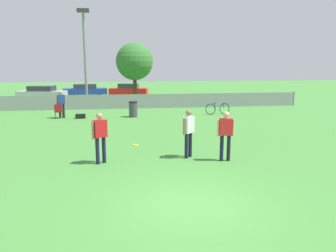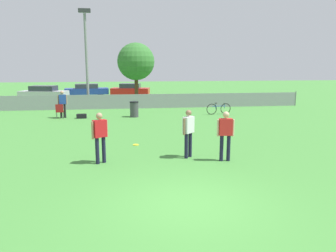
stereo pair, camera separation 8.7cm
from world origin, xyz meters
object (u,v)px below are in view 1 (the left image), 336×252
at_px(trash_bin, 133,109).
at_px(spectator_in_blue, 61,102).
at_px(light_pole, 85,49).
at_px(frisbee_disc, 136,145).
at_px(parked_car_silver, 42,93).
at_px(player_defender_red, 226,132).
at_px(player_thrower_red, 100,134).
at_px(folding_chair_sideline, 59,111).
at_px(parked_car_blue, 85,90).
at_px(player_receiver_white, 188,130).
at_px(gear_bag_sideline, 80,116).
at_px(tree_near_pole, 135,62).
at_px(parked_car_red, 129,90).
at_px(bicycle_sideline, 218,109).

bearing_deg(trash_bin, spectator_in_blue, 176.42).
height_order(light_pole, frisbee_disc, light_pole).
distance_m(light_pole, frisbee_disc, 14.13).
bearing_deg(parked_car_silver, player_defender_red, -52.35).
height_order(player_thrower_red, parked_car_silver, player_thrower_red).
relative_size(folding_chair_sideline, parked_car_blue, 0.19).
bearing_deg(parked_car_blue, player_receiver_white, -82.11).
distance_m(light_pole, parked_car_silver, 8.72).
xyz_separation_m(frisbee_disc, parked_car_silver, (-7.91, 19.26, 0.67)).
relative_size(folding_chair_sideline, gear_bag_sideline, 1.51).
bearing_deg(tree_near_pole, parked_car_red, 92.86).
height_order(player_thrower_red, gear_bag_sideline, player_thrower_red).
height_order(player_receiver_white, parked_car_blue, player_receiver_white).
distance_m(tree_near_pole, folding_chair_sideline, 9.77).
bearing_deg(parked_car_silver, folding_chair_sideline, -61.89).
bearing_deg(bicycle_sideline, spectator_in_blue, 173.94).
relative_size(player_defender_red, trash_bin, 1.73).
relative_size(player_defender_red, parked_car_blue, 0.37).
relative_size(light_pole, player_defender_red, 4.29).
bearing_deg(bicycle_sideline, player_thrower_red, -131.68).
relative_size(player_thrower_red, trash_bin, 1.73).
xyz_separation_m(player_thrower_red, gear_bag_sideline, (-1.78, 9.95, -0.89)).
bearing_deg(folding_chair_sideline, parked_car_red, -114.00).
bearing_deg(spectator_in_blue, player_defender_red, 109.69).
xyz_separation_m(light_pole, frisbee_disc, (3.15, -13.03, -4.47)).
bearing_deg(parked_car_red, player_receiver_white, -74.95).
height_order(player_defender_red, parked_car_red, player_defender_red).
distance_m(tree_near_pole, player_defender_red, 18.44).
relative_size(player_receiver_white, player_thrower_red, 1.00).
height_order(folding_chair_sideline, parked_car_red, parked_car_red).
relative_size(spectator_in_blue, gear_bag_sideline, 2.86).
bearing_deg(player_receiver_white, tree_near_pole, 49.67).
height_order(gear_bag_sideline, parked_car_red, parked_car_red).
distance_m(frisbee_disc, parked_car_red, 22.36).
height_order(gear_bag_sideline, parked_car_silver, parked_car_silver).
bearing_deg(trash_bin, player_receiver_white, -80.92).
bearing_deg(parked_car_red, player_thrower_red, -82.15).
bearing_deg(folding_chair_sideline, tree_near_pole, -129.74).
height_order(player_receiver_white, folding_chair_sideline, player_receiver_white).
bearing_deg(tree_near_pole, player_receiver_white, -86.62).
bearing_deg(folding_chair_sideline, player_receiver_white, 116.55).
bearing_deg(parked_car_silver, bicycle_sideline, -27.73).
xyz_separation_m(player_defender_red, bicycle_sideline, (3.01, 10.73, -0.65)).
relative_size(player_thrower_red, parked_car_red, 0.41).
distance_m(frisbee_disc, parked_car_silver, 20.83).
bearing_deg(bicycle_sideline, tree_near_pole, 118.63).
xyz_separation_m(tree_near_pole, folding_chair_sideline, (-5.18, -7.68, -3.09)).
xyz_separation_m(player_defender_red, player_thrower_red, (-4.29, 0.32, 0.00)).
bearing_deg(folding_chair_sideline, frisbee_disc, 114.10).
bearing_deg(trash_bin, player_thrower_red, -98.75).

